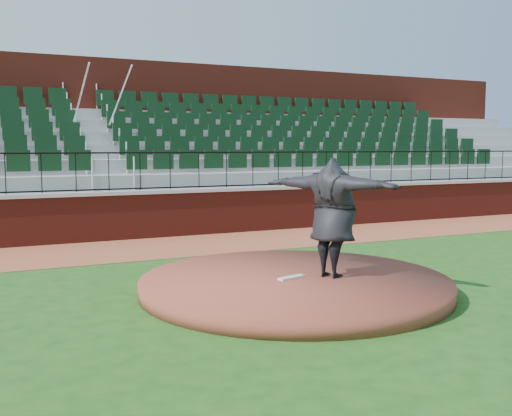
% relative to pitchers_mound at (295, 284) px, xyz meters
% --- Properties ---
extents(ground, '(90.00, 90.00, 0.00)m').
position_rel_pitchers_mound_xyz_m(ground, '(-0.05, -0.06, -0.12)').
color(ground, '#1C4A15').
rests_on(ground, ground).
extents(warning_track, '(34.00, 3.20, 0.01)m').
position_rel_pitchers_mound_xyz_m(warning_track, '(-0.05, 5.34, -0.12)').
color(warning_track, brown).
rests_on(warning_track, ground).
extents(field_wall, '(34.00, 0.35, 1.20)m').
position_rel_pitchers_mound_xyz_m(field_wall, '(-0.05, 6.94, 0.47)').
color(field_wall, maroon).
rests_on(field_wall, ground).
extents(wall_cap, '(34.00, 0.45, 0.10)m').
position_rel_pitchers_mound_xyz_m(wall_cap, '(-0.05, 6.94, 1.12)').
color(wall_cap, '#B7B7B7').
rests_on(wall_cap, field_wall).
extents(wall_railing, '(34.00, 0.05, 1.00)m').
position_rel_pitchers_mound_xyz_m(wall_railing, '(-0.05, 6.94, 1.67)').
color(wall_railing, black).
rests_on(wall_railing, wall_cap).
extents(seating_stands, '(34.00, 5.10, 4.60)m').
position_rel_pitchers_mound_xyz_m(seating_stands, '(-0.05, 9.67, 2.18)').
color(seating_stands, gray).
rests_on(seating_stands, ground).
extents(concourse_wall, '(34.00, 0.50, 5.50)m').
position_rel_pitchers_mound_xyz_m(concourse_wall, '(-0.05, 12.47, 2.62)').
color(concourse_wall, maroon).
rests_on(concourse_wall, ground).
extents(pitchers_mound, '(5.26, 5.26, 0.25)m').
position_rel_pitchers_mound_xyz_m(pitchers_mound, '(0.00, 0.00, 0.00)').
color(pitchers_mound, brown).
rests_on(pitchers_mound, ground).
extents(pitching_rubber, '(0.53, 0.26, 0.03)m').
position_rel_pitchers_mound_xyz_m(pitching_rubber, '(-0.10, -0.07, 0.14)').
color(pitching_rubber, silver).
rests_on(pitching_rubber, pitchers_mound).
extents(pitcher, '(1.80, 2.52, 2.03)m').
position_rel_pitchers_mound_xyz_m(pitcher, '(0.60, -0.23, 1.14)').
color(pitcher, black).
rests_on(pitcher, pitchers_mound).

